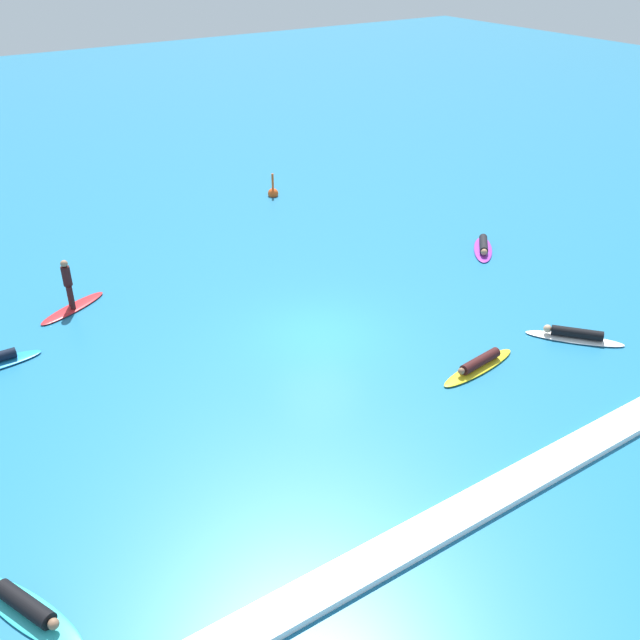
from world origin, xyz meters
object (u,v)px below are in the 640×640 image
surfer_on_yellow_board (479,365)px  surfer_on_teal_board (28,609)px  surfer_on_white_board (574,336)px  surfer_on_red_board (71,297)px  marker_buoy (273,193)px  surfer_on_purple_board (483,247)px

surfer_on_yellow_board → surfer_on_teal_board: 13.43m
surfer_on_teal_board → surfer_on_white_board: bearing=69.5°
surfer_on_teal_board → surfer_on_red_board: 12.54m
surfer_on_teal_board → marker_buoy: marker_buoy is taller
surfer_on_yellow_board → surfer_on_purple_board: 8.77m
surfer_on_teal_board → surfer_on_white_board: surfer_on_teal_board is taller
surfer_on_white_board → marker_buoy: (-1.28, 16.79, 0.01)m
surfer_on_yellow_board → surfer_on_red_board: (-8.99, 10.38, 0.33)m
surfer_on_purple_board → marker_buoy: bearing=-115.8°
surfer_on_teal_board → surfer_on_purple_board: (19.63, 7.50, -0.01)m
surfer_on_teal_board → marker_buoy: 23.72m
surfer_on_purple_board → surfer_on_red_board: surfer_on_red_board is taller
surfer_on_yellow_board → surfer_on_white_board: 3.75m
surfer_on_purple_board → marker_buoy: 10.90m
surfer_on_purple_board → surfer_on_red_board: bearing=-62.0°
surfer_on_purple_board → surfer_on_white_board: 7.07m
surfer_on_red_board → surfer_on_teal_board: bearing=43.4°
surfer_on_purple_board → surfer_on_white_board: (-2.56, -6.59, 0.01)m
surfer_on_white_board → marker_buoy: size_ratio=2.20×
surfer_on_teal_board → marker_buoy: bearing=114.7°
surfer_on_white_board → surfer_on_red_board: surfer_on_red_board is taller
surfer_on_white_board → marker_buoy: bearing=-36.1°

